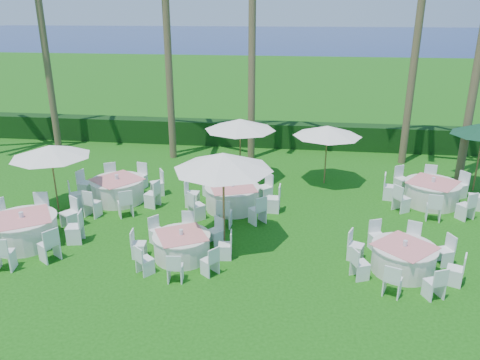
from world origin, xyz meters
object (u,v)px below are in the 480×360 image
object	(u,v)px
banquet_table_b	(182,245)
umbrella_a	(50,151)
banquet_table_a	(24,230)
umbrella_d	(327,131)
banquet_table_c	(403,258)
banquet_table_f	(432,192)
banquet_table_e	(232,197)
banquet_table_d	(118,189)
umbrella_b	(223,161)
umbrella_c	(240,124)

from	to	relation	value
banquet_table_b	umbrella_a	size ratio (longest dim) A/B	1.07
banquet_table_a	umbrella_d	world-z (taller)	umbrella_d
banquet_table_c	banquet_table_f	xyz separation A→B (m)	(1.85, 4.84, 0.05)
banquet_table_c	banquet_table_e	size ratio (longest dim) A/B	0.87
banquet_table_d	umbrella_a	size ratio (longest dim) A/B	1.27
umbrella_b	umbrella_d	xyz separation A→B (m)	(3.11, 5.56, -0.42)
umbrella_a	umbrella_b	distance (m)	6.32
banquet_table_e	banquet_table_a	bearing A→B (deg)	-149.21
banquet_table_e	umbrella_a	bearing A→B (deg)	-171.11
banquet_table_d	umbrella_d	xyz separation A→B (m)	(7.45, 2.87, 1.70)
banquet_table_b	banquet_table_d	world-z (taller)	banquet_table_d
banquet_table_a	umbrella_b	distance (m)	6.26
banquet_table_b	banquet_table_c	xyz separation A→B (m)	(5.97, 0.10, 0.02)
banquet_table_f	umbrella_a	world-z (taller)	umbrella_a
banquet_table_f	umbrella_d	bearing A→B (deg)	156.30
banquet_table_c	umbrella_d	world-z (taller)	umbrella_d
umbrella_c	umbrella_d	bearing A→B (deg)	0.72
banquet_table_e	umbrella_c	world-z (taller)	umbrella_c
umbrella_a	banquet_table_b	bearing A→B (deg)	-27.31
umbrella_b	umbrella_c	xyz separation A→B (m)	(-0.28, 5.51, -0.26)
banquet_table_a	umbrella_d	size ratio (longest dim) A/B	1.28
banquet_table_b	umbrella_b	world-z (taller)	umbrella_b
banquet_table_b	umbrella_c	size ratio (longest dim) A/B	0.99
umbrella_a	banquet_table_e	bearing A→B (deg)	8.89
banquet_table_b	banquet_table_f	bearing A→B (deg)	32.30
banquet_table_a	umbrella_d	bearing A→B (deg)	35.60
banquet_table_c	umbrella_c	size ratio (longest dim) A/B	1.02
umbrella_d	banquet_table_d	bearing A→B (deg)	-158.90
banquet_table_e	umbrella_d	distance (m)	4.75
banquet_table_a	umbrella_c	size ratio (longest dim) A/B	1.21
umbrella_d	banquet_table_f	bearing A→B (deg)	-23.70
banquet_table_a	umbrella_b	world-z (taller)	umbrella_b
umbrella_c	umbrella_d	world-z (taller)	umbrella_c
banquet_table_c	banquet_table_e	bearing A→B (deg)	145.84
umbrella_d	banquet_table_a	bearing A→B (deg)	-144.40
banquet_table_b	umbrella_c	world-z (taller)	umbrella_c
banquet_table_f	umbrella_b	xyz separation A→B (m)	(-6.80, -3.94, 2.12)
umbrella_a	banquet_table_c	bearing A→B (deg)	-12.87
banquet_table_b	banquet_table_d	xyz separation A→B (m)	(-3.32, 3.69, 0.07)
umbrella_c	umbrella_b	bearing A→B (deg)	-87.10
banquet_table_a	banquet_table_c	distance (m)	10.78
banquet_table_b	banquet_table_c	size ratio (longest dim) A/B	0.98
banquet_table_e	umbrella_b	size ratio (longest dim) A/B	1.16
banquet_table_f	umbrella_c	xyz separation A→B (m)	(-7.08, 1.58, 1.86)
banquet_table_d	banquet_table_e	xyz separation A→B (m)	(4.19, -0.14, -0.00)
banquet_table_f	umbrella_c	size ratio (longest dim) A/B	1.18
banquet_table_e	banquet_table_d	bearing A→B (deg)	178.13
banquet_table_b	umbrella_d	bearing A→B (deg)	57.84
umbrella_b	umbrella_c	distance (m)	5.53
banquet_table_c	banquet_table_f	distance (m)	5.19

